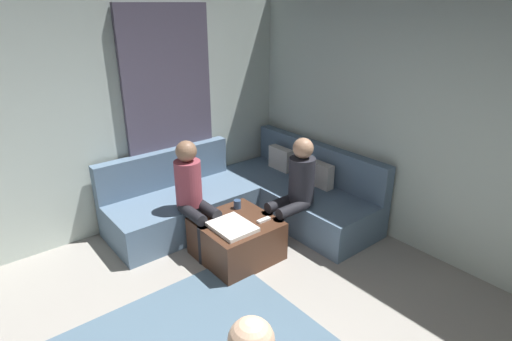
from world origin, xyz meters
TOP-DOWN VIEW (x-y plane):
  - wall_back at (0.00, 2.94)m, footprint 6.00×0.12m
  - wall_left at (-2.94, 0.00)m, footprint 0.12×6.00m
  - curtain_panel at (-2.84, 1.30)m, footprint 0.06×1.10m
  - sectional_couch at (-2.08, 1.88)m, footprint 2.10×2.55m
  - ottoman at (-1.51, 1.27)m, footprint 0.76×0.76m
  - folded_blanket at (-1.41, 1.15)m, footprint 0.44×0.36m
  - coffee_mug at (-1.73, 1.45)m, footprint 0.08×0.08m
  - game_remote at (-1.33, 1.49)m, footprint 0.05×0.15m
  - person_on_couch_back at (-1.34, 1.93)m, footprint 0.30×0.60m
  - person_on_couch_side at (-1.93, 1.03)m, footprint 0.60×0.30m

SIDE VIEW (x-z plane):
  - ottoman at x=-1.51m, z-range 0.00..0.42m
  - sectional_couch at x=-2.08m, z-range -0.15..0.72m
  - game_remote at x=-1.33m, z-range 0.42..0.44m
  - folded_blanket at x=-1.41m, z-range 0.42..0.46m
  - coffee_mug at x=-1.73m, z-range 0.42..0.52m
  - person_on_couch_back at x=-1.34m, z-range 0.06..1.26m
  - person_on_couch_side at x=-1.93m, z-range 0.06..1.26m
  - curtain_panel at x=-2.84m, z-range 0.00..2.50m
  - wall_back at x=0.00m, z-range 0.00..2.70m
  - wall_left at x=-2.94m, z-range 0.00..2.70m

